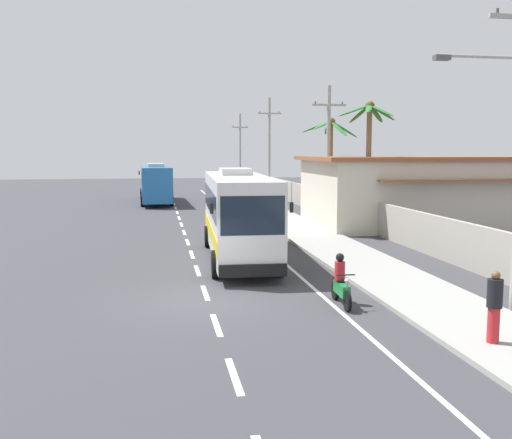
{
  "coord_description": "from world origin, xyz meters",
  "views": [
    {
      "loc": [
        -1.52,
        -17.13,
        4.69
      ],
      "look_at": [
        2.72,
        6.9,
        1.7
      ],
      "focal_mm": 39.69,
      "sensor_mm": 36.0,
      "label": 1
    }
  ],
  "objects_px": {
    "palm_nearest": "(330,146)",
    "coach_bus_foreground": "(238,213)",
    "coach_bus_far_lane": "(155,182)",
    "motorcycle_beside_bus": "(341,284)",
    "utility_pole_distant": "(240,150)",
    "utility_pole_mid": "(328,155)",
    "pedestrian_near_kerb": "(494,305)",
    "roadside_building": "(432,190)",
    "utility_pole_far": "(269,148)",
    "palm_second": "(369,139)"
  },
  "relations": [
    {
      "from": "coach_bus_far_lane",
      "to": "utility_pole_distant",
      "type": "xyz_separation_m",
      "value": [
        10.19,
        16.96,
        2.86
      ]
    },
    {
      "from": "roadside_building",
      "to": "palm_nearest",
      "type": "bearing_deg",
      "value": 148.32
    },
    {
      "from": "utility_pole_distant",
      "to": "utility_pole_far",
      "type": "bearing_deg",
      "value": -89.93
    },
    {
      "from": "utility_pole_mid",
      "to": "utility_pole_far",
      "type": "bearing_deg",
      "value": 89.95
    },
    {
      "from": "utility_pole_distant",
      "to": "roadside_building",
      "type": "distance_m",
      "value": 36.1
    },
    {
      "from": "utility_pole_distant",
      "to": "utility_pole_mid",
      "type": "bearing_deg",
      "value": -89.99
    },
    {
      "from": "palm_nearest",
      "to": "palm_second",
      "type": "relative_size",
      "value": 0.91
    },
    {
      "from": "palm_nearest",
      "to": "motorcycle_beside_bus",
      "type": "bearing_deg",
      "value": -106.44
    },
    {
      "from": "palm_nearest",
      "to": "coach_bus_far_lane",
      "type": "bearing_deg",
      "value": 127.87
    },
    {
      "from": "palm_second",
      "to": "utility_pole_far",
      "type": "bearing_deg",
      "value": 96.28
    },
    {
      "from": "coach_bus_far_lane",
      "to": "utility_pole_mid",
      "type": "xyz_separation_m",
      "value": [
        10.2,
        -18.87,
        2.57
      ]
    },
    {
      "from": "motorcycle_beside_bus",
      "to": "utility_pole_mid",
      "type": "relative_size",
      "value": 0.23
    },
    {
      "from": "utility_pole_mid",
      "to": "utility_pole_distant",
      "type": "xyz_separation_m",
      "value": [
        -0.01,
        35.83,
        0.29
      ]
    },
    {
      "from": "coach_bus_far_lane",
      "to": "roadside_building",
      "type": "bearing_deg",
      "value": -46.88
    },
    {
      "from": "utility_pole_far",
      "to": "utility_pole_distant",
      "type": "relative_size",
      "value": 1.03
    },
    {
      "from": "utility_pole_distant",
      "to": "coach_bus_far_lane",
      "type": "bearing_deg",
      "value": -121.01
    },
    {
      "from": "coach_bus_foreground",
      "to": "utility_pole_distant",
      "type": "xyz_separation_m",
      "value": [
        6.67,
        44.42,
        2.71
      ]
    },
    {
      "from": "pedestrian_near_kerb",
      "to": "utility_pole_mid",
      "type": "bearing_deg",
      "value": 24.49
    },
    {
      "from": "coach_bus_far_lane",
      "to": "utility_pole_mid",
      "type": "relative_size",
      "value": 1.38
    },
    {
      "from": "coach_bus_far_lane",
      "to": "utility_pole_distant",
      "type": "bearing_deg",
      "value": 58.99
    },
    {
      "from": "utility_pole_far",
      "to": "roadside_building",
      "type": "distance_m",
      "value": 18.94
    },
    {
      "from": "utility_pole_far",
      "to": "utility_pole_distant",
      "type": "height_order",
      "value": "utility_pole_far"
    },
    {
      "from": "coach_bus_far_lane",
      "to": "motorcycle_beside_bus",
      "type": "distance_m",
      "value": 35.83
    },
    {
      "from": "utility_pole_mid",
      "to": "utility_pole_far",
      "type": "relative_size",
      "value": 0.9
    },
    {
      "from": "coach_bus_foreground",
      "to": "roadside_building",
      "type": "xyz_separation_m",
      "value": [
        13.67,
        9.1,
        0.16
      ]
    },
    {
      "from": "coach_bus_far_lane",
      "to": "palm_second",
      "type": "relative_size",
      "value": 1.55
    },
    {
      "from": "coach_bus_foreground",
      "to": "utility_pole_far",
      "type": "bearing_deg",
      "value": 75.84
    },
    {
      "from": "palm_nearest",
      "to": "palm_second",
      "type": "height_order",
      "value": "palm_second"
    },
    {
      "from": "coach_bus_far_lane",
      "to": "utility_pole_distant",
      "type": "height_order",
      "value": "utility_pole_distant"
    },
    {
      "from": "motorcycle_beside_bus",
      "to": "roadside_building",
      "type": "bearing_deg",
      "value": 55.6
    },
    {
      "from": "pedestrian_near_kerb",
      "to": "utility_pole_far",
      "type": "bearing_deg",
      "value": 27.4
    },
    {
      "from": "palm_nearest",
      "to": "utility_pole_far",
      "type": "bearing_deg",
      "value": 95.6
    },
    {
      "from": "coach_bus_foreground",
      "to": "motorcycle_beside_bus",
      "type": "xyz_separation_m",
      "value": [
        2.01,
        -7.92,
        -1.38
      ]
    },
    {
      "from": "pedestrian_near_kerb",
      "to": "palm_nearest",
      "type": "relative_size",
      "value": 0.25
    },
    {
      "from": "coach_bus_far_lane",
      "to": "utility_pole_mid",
      "type": "distance_m",
      "value": 21.61
    },
    {
      "from": "coach_bus_foreground",
      "to": "roadside_building",
      "type": "relative_size",
      "value": 0.67
    },
    {
      "from": "motorcycle_beside_bus",
      "to": "palm_nearest",
      "type": "height_order",
      "value": "palm_nearest"
    },
    {
      "from": "pedestrian_near_kerb",
      "to": "utility_pole_distant",
      "type": "bearing_deg",
      "value": 28.51
    },
    {
      "from": "utility_pole_distant",
      "to": "palm_nearest",
      "type": "height_order",
      "value": "utility_pole_distant"
    },
    {
      "from": "motorcycle_beside_bus",
      "to": "utility_pole_distant",
      "type": "relative_size",
      "value": 0.22
    },
    {
      "from": "palm_nearest",
      "to": "coach_bus_foreground",
      "type": "bearing_deg",
      "value": -122.66
    },
    {
      "from": "motorcycle_beside_bus",
      "to": "palm_second",
      "type": "distance_m",
      "value": 17.51
    },
    {
      "from": "utility_pole_far",
      "to": "roadside_building",
      "type": "xyz_separation_m",
      "value": [
        6.98,
        -17.4,
        -2.71
      ]
    },
    {
      "from": "motorcycle_beside_bus",
      "to": "utility_pole_far",
      "type": "height_order",
      "value": "utility_pole_far"
    },
    {
      "from": "pedestrian_near_kerb",
      "to": "roadside_building",
      "type": "bearing_deg",
      "value": 7.26
    },
    {
      "from": "utility_pole_far",
      "to": "palm_second",
      "type": "bearing_deg",
      "value": -83.72
    },
    {
      "from": "coach_bus_far_lane",
      "to": "palm_nearest",
      "type": "distance_m",
      "value": 19.12
    },
    {
      "from": "motorcycle_beside_bus",
      "to": "utility_pole_far",
      "type": "distance_m",
      "value": 35.0
    },
    {
      "from": "utility_pole_mid",
      "to": "roadside_building",
      "type": "distance_m",
      "value": 7.37
    },
    {
      "from": "coach_bus_foreground",
      "to": "motorcycle_beside_bus",
      "type": "height_order",
      "value": "coach_bus_foreground"
    }
  ]
}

